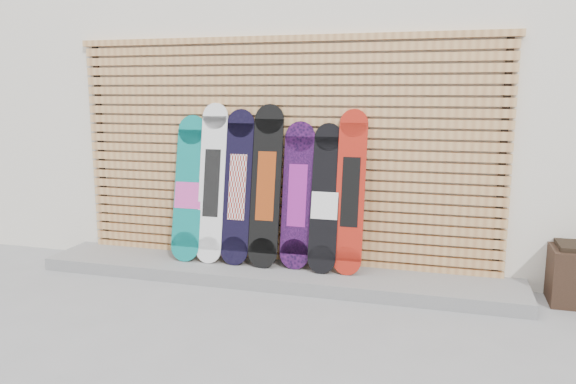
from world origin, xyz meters
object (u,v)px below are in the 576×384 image
Objects in this scene: snowboard_1 at (212,183)px; snowboard_5 at (325,199)px; snowboard_3 at (266,186)px; snowboard_2 at (238,187)px; snowboard_4 at (297,195)px; snowboard_0 at (189,189)px; snowboard_6 at (350,192)px.

snowboard_5 is at bearing -0.40° from snowboard_1.
snowboard_5 is (0.58, -0.01, -0.10)m from snowboard_3.
snowboard_1 is 0.56m from snowboard_3.
snowboard_2 is at bearing 179.19° from snowboard_5.
snowboard_1 is 1.04× the size of snowboard_2.
snowboard_3 is at bearing 179.30° from snowboard_5.
snowboard_4 is at bearing 1.63° from snowboard_1.
snowboard_5 is (0.87, -0.01, -0.07)m from snowboard_2.
snowboard_5 is (0.27, -0.03, -0.02)m from snowboard_4.
snowboard_0 is 0.93× the size of snowboard_3.
snowboard_0 is 0.26m from snowboard_1.
snowboard_2 is at bearing 178.98° from snowboard_3.
snowboard_3 reaches higher than snowboard_5.
snowboard_4 is 0.28m from snowboard_5.
snowboard_3 is 1.12× the size of snowboard_5.
snowboard_0 is 0.92× the size of snowboard_1.
snowboard_0 is 1.04× the size of snowboard_5.
snowboard_1 is at bearing 179.60° from snowboard_5.
snowboard_4 is (0.60, 0.02, -0.05)m from snowboard_2.
snowboard_2 is 1.09× the size of snowboard_5.
snowboard_4 is at bearing 178.08° from snowboard_6.
snowboard_3 is at bearing -179.42° from snowboard_6.
snowboard_2 is 0.99× the size of snowboard_6.
snowboard_3 is at bearing -1.02° from snowboard_2.
snowboard_2 is at bearing -179.84° from snowboard_6.
snowboard_5 is 0.25m from snowboard_6.
snowboard_4 reaches higher than snowboard_5.
snowboard_3 is (0.56, -0.00, -0.00)m from snowboard_1.
snowboard_6 reaches higher than snowboard_0.
snowboard_2 is (0.51, 0.01, 0.04)m from snowboard_0.
snowboard_2 is at bearing 0.95° from snowboard_1.
snowboard_6 is at bearing 0.16° from snowboard_2.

